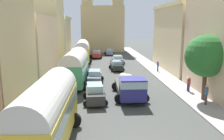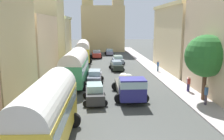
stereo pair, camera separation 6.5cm
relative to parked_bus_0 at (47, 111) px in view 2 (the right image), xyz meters
The scene contains 23 objects.
ground_plane 24.67m from the parked_bus_0, 78.72° to the left, with size 154.00×154.00×0.00m, color #434543.
sidewalk_left 24.31m from the parked_bus_0, 95.79° to the left, with size 2.50×70.00×0.14m, color #A29B8D.
sidewalk_right 27.02m from the parked_bus_0, 63.42° to the left, with size 2.50×70.00×0.14m, color #ACA2A2.
building_left_2 23.02m from the parked_bus_0, 105.26° to the left, with size 4.69×14.81×8.24m.
building_left_3 35.31m from the parked_bus_0, 99.98° to the left, with size 4.78×9.61×12.20m.
building_left_4 47.16m from the parked_bus_0, 97.78° to the left, with size 5.90×13.37×8.81m.
building_right_2 27.71m from the parked_bus_0, 56.21° to the left, with size 4.46×14.10×9.97m.
distant_church 51.82m from the parked_bus_0, 84.65° to the left, with size 10.94×7.59×20.45m.
parked_bus_0 is the anchor object (origin of this frame).
parked_bus_1 14.85m from the parked_bus_0, 88.47° to the left, with size 3.60×9.12×4.04m.
parked_bus_2 32.60m from the parked_bus_0, 89.25° to the left, with size 3.52×9.78×3.99m.
cargo_truck_0 10.76m from the parked_bus_0, 55.90° to the left, with size 3.21×7.29×2.35m.
car_0 24.14m from the parked_bus_0, 75.55° to the left, with size 2.27×4.07×1.48m.
car_1 30.48m from the parked_bus_0, 77.09° to the left, with size 2.37×4.19×1.48m.
car_2 42.83m from the parked_bus_0, 81.91° to the left, with size 2.20×3.93×1.41m.
car_3 8.55m from the parked_bus_0, 71.53° to the left, with size 2.27×4.08×1.71m.
car_4 15.57m from the parked_bus_0, 80.03° to the left, with size 2.27×4.21×1.60m.
car_5 37.60m from the parked_bus_0, 85.40° to the left, with size 2.41×4.00×1.64m.
pedestrian_1 16.14m from the parked_bus_0, 39.93° to the left, with size 0.42×0.42×1.70m.
pedestrian_2 13.76m from the parked_bus_0, 26.83° to the left, with size 0.32×0.32×1.92m.
pedestrian_3 24.51m from the parked_bus_0, 60.69° to the left, with size 0.36×0.36×1.76m.
pedestrian_4 16.35m from the parked_bus_0, 40.55° to the left, with size 0.43×0.43×1.73m.
roadside_tree_1 14.99m from the parked_bus_0, 31.19° to the left, with size 3.82×3.82×6.11m.
Camera 2 is at (-2.01, -10.22, 6.99)m, focal length 38.67 mm.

